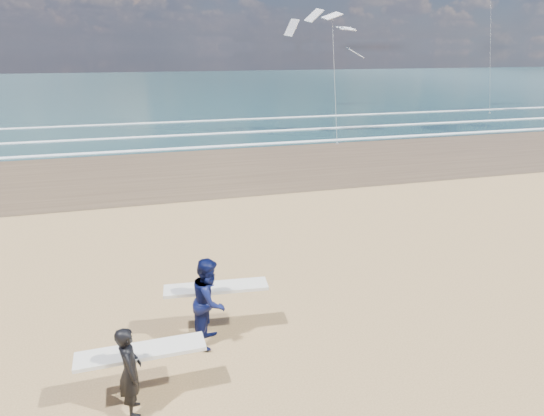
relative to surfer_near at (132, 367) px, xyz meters
name	(u,v)px	position (x,y,z in m)	size (l,w,h in m)	color
wet_sand_strip	(479,148)	(20.74, 17.55, -0.83)	(220.00, 12.00, 0.01)	#4C3A28
ocean	(259,85)	(20.74, 71.55, -0.82)	(220.00, 100.00, 0.02)	#1B393C
foam_breakers	(396,124)	(20.74, 27.65, -0.78)	(220.00, 11.70, 0.05)	white
surfer_near	(132,367)	(0.00, 0.00, 0.00)	(2.21, 0.94, 1.63)	black
surfer_far	(210,300)	(1.59, 1.69, 0.12)	(2.24, 1.28, 1.89)	#0B1242
kite_1	(334,61)	(13.51, 23.73, 4.22)	(5.84, 4.74, 9.06)	slate
kite_5	(491,24)	(33.29, 33.52, 7.17)	(4.73, 4.62, 15.47)	slate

